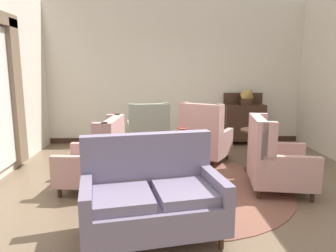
{
  "coord_description": "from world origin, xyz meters",
  "views": [
    {
      "loc": [
        -0.49,
        -4.0,
        1.71
      ],
      "look_at": [
        -0.29,
        0.56,
        0.87
      ],
      "focal_mm": 33.38,
      "sensor_mm": 36.0,
      "label": 1
    }
  ],
  "objects_px": {
    "armchair_near_sideboard": "(148,135)",
    "side_table": "(255,146)",
    "coffee_table": "(182,160)",
    "armchair_near_window": "(97,160)",
    "armchair_back_corner": "(274,161)",
    "gramophone": "(248,95)",
    "porcelain_vase": "(182,142)",
    "armchair_foreground_right": "(204,138)",
    "sideboard": "(244,122)",
    "settee": "(152,197)"
  },
  "relations": [
    {
      "from": "side_table",
      "to": "coffee_table",
      "type": "bearing_deg",
      "value": -156.66
    },
    {
      "from": "armchair_near_sideboard",
      "to": "side_table",
      "type": "distance_m",
      "value": 2.02
    },
    {
      "from": "armchair_foreground_right",
      "to": "gramophone",
      "type": "xyz_separation_m",
      "value": [
        1.18,
        1.33,
        0.68
      ]
    },
    {
      "from": "sideboard",
      "to": "gramophone",
      "type": "distance_m",
      "value": 0.63
    },
    {
      "from": "armchair_near_window",
      "to": "side_table",
      "type": "xyz_separation_m",
      "value": [
        2.51,
        0.66,
        0.0
      ]
    },
    {
      "from": "armchair_near_sideboard",
      "to": "sideboard",
      "type": "relative_size",
      "value": 0.93
    },
    {
      "from": "armchair_near_sideboard",
      "to": "sideboard",
      "type": "bearing_deg",
      "value": -161.92
    },
    {
      "from": "settee",
      "to": "side_table",
      "type": "relative_size",
      "value": 2.12
    },
    {
      "from": "armchair_back_corner",
      "to": "gramophone",
      "type": "distance_m",
      "value": 2.83
    },
    {
      "from": "settee",
      "to": "armchair_foreground_right",
      "type": "distance_m",
      "value": 2.72
    },
    {
      "from": "settee",
      "to": "gramophone",
      "type": "distance_m",
      "value": 4.48
    },
    {
      "from": "sideboard",
      "to": "side_table",
      "type": "bearing_deg",
      "value": -100.63
    },
    {
      "from": "armchair_near_sideboard",
      "to": "armchair_near_window",
      "type": "xyz_separation_m",
      "value": [
        -0.69,
        -1.55,
        -0.03
      ]
    },
    {
      "from": "armchair_back_corner",
      "to": "gramophone",
      "type": "relative_size",
      "value": 2.21
    },
    {
      "from": "armchair_near_sideboard",
      "to": "armchair_back_corner",
      "type": "distance_m",
      "value": 2.51
    },
    {
      "from": "coffee_table",
      "to": "side_table",
      "type": "xyz_separation_m",
      "value": [
        1.28,
        0.55,
        0.05
      ]
    },
    {
      "from": "settee",
      "to": "armchair_back_corner",
      "type": "bearing_deg",
      "value": 23.45
    },
    {
      "from": "porcelain_vase",
      "to": "gramophone",
      "type": "height_order",
      "value": "gramophone"
    },
    {
      "from": "side_table",
      "to": "armchair_near_window",
      "type": "bearing_deg",
      "value": -165.19
    },
    {
      "from": "armchair_foreground_right",
      "to": "sideboard",
      "type": "relative_size",
      "value": 0.96
    },
    {
      "from": "settee",
      "to": "armchair_near_sideboard",
      "type": "distance_m",
      "value": 2.9
    },
    {
      "from": "settee",
      "to": "sideboard",
      "type": "height_order",
      "value": "sideboard"
    },
    {
      "from": "porcelain_vase",
      "to": "side_table",
      "type": "xyz_separation_m",
      "value": [
        1.28,
        0.56,
        -0.22
      ]
    },
    {
      "from": "porcelain_vase",
      "to": "armchair_foreground_right",
      "type": "xyz_separation_m",
      "value": [
        0.5,
        1.1,
        -0.19
      ]
    },
    {
      "from": "armchair_back_corner",
      "to": "sideboard",
      "type": "bearing_deg",
      "value": 2.47
    },
    {
      "from": "porcelain_vase",
      "to": "armchair_back_corner",
      "type": "height_order",
      "value": "armchair_back_corner"
    },
    {
      "from": "sideboard",
      "to": "gramophone",
      "type": "height_order",
      "value": "gramophone"
    },
    {
      "from": "armchair_back_corner",
      "to": "armchair_foreground_right",
      "type": "bearing_deg",
      "value": 39.01
    },
    {
      "from": "armchair_near_sideboard",
      "to": "porcelain_vase",
      "type": "bearing_deg",
      "value": 102.32
    },
    {
      "from": "armchair_foreground_right",
      "to": "porcelain_vase",
      "type": "bearing_deg",
      "value": 96.87
    },
    {
      "from": "coffee_table",
      "to": "side_table",
      "type": "distance_m",
      "value": 1.4
    },
    {
      "from": "coffee_table",
      "to": "armchair_back_corner",
      "type": "relative_size",
      "value": 0.73
    },
    {
      "from": "sideboard",
      "to": "gramophone",
      "type": "bearing_deg",
      "value": -62.14
    },
    {
      "from": "porcelain_vase",
      "to": "armchair_back_corner",
      "type": "xyz_separation_m",
      "value": [
        1.27,
        -0.28,
        -0.22
      ]
    },
    {
      "from": "armchair_near_sideboard",
      "to": "armchair_foreground_right",
      "type": "height_order",
      "value": "armchair_foreground_right"
    },
    {
      "from": "armchair_near_window",
      "to": "sideboard",
      "type": "distance_m",
      "value": 3.89
    },
    {
      "from": "side_table",
      "to": "gramophone",
      "type": "relative_size",
      "value": 1.51
    },
    {
      "from": "settee",
      "to": "armchair_near_window",
      "type": "bearing_deg",
      "value": 109.89
    },
    {
      "from": "coffee_table",
      "to": "armchair_near_window",
      "type": "distance_m",
      "value": 1.23
    },
    {
      "from": "armchair_back_corner",
      "to": "sideboard",
      "type": "distance_m",
      "value": 2.82
    },
    {
      "from": "coffee_table",
      "to": "settee",
      "type": "distance_m",
      "value": 1.51
    },
    {
      "from": "sideboard",
      "to": "armchair_near_sideboard",
      "type": "bearing_deg",
      "value": -153.93
    },
    {
      "from": "coffee_table",
      "to": "armchair_near_sideboard",
      "type": "bearing_deg",
      "value": 110.1
    },
    {
      "from": "armchair_near_sideboard",
      "to": "armchair_back_corner",
      "type": "xyz_separation_m",
      "value": [
        1.81,
        -1.73,
        -0.02
      ]
    },
    {
      "from": "settee",
      "to": "armchair_near_window",
      "type": "xyz_separation_m",
      "value": [
        -0.79,
        1.34,
        0.01
      ]
    },
    {
      "from": "coffee_table",
      "to": "side_table",
      "type": "height_order",
      "value": "side_table"
    },
    {
      "from": "armchair_back_corner",
      "to": "sideboard",
      "type": "height_order",
      "value": "sideboard"
    },
    {
      "from": "settee",
      "to": "sideboard",
      "type": "bearing_deg",
      "value": 51.6
    },
    {
      "from": "porcelain_vase",
      "to": "settee",
      "type": "distance_m",
      "value": 1.53
    },
    {
      "from": "porcelain_vase",
      "to": "armchair_near_sideboard",
      "type": "xyz_separation_m",
      "value": [
        -0.54,
        1.45,
        -0.2
      ]
    }
  ]
}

